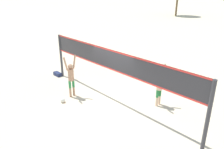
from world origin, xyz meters
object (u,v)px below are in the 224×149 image
Objects in this scene: volleyball_net at (112,66)px; player_blocker at (159,85)px; player_spiker at (71,76)px; volleyball at (63,100)px; gear_bag at (57,74)px.

player_blocker is (1.65, 1.34, -0.80)m from volleyball_net.
player_spiker is at bearing -149.65° from volleyball_net.
player_blocker is at bearing 39.16° from volleyball_net.
volleyball reaches higher than gear_bag.
volleyball_net is at bearing -59.65° from player_spiker.
player_spiker is at bearing -15.88° from gear_bag.
player_spiker is at bearing 109.32° from volleyball.
player_spiker reaches higher than gear_bag.
volleyball_net is at bearing -50.84° from player_blocker.
player_spiker is 3.73× the size of gear_bag.
player_blocker reaches higher than gear_bag.
volleyball is 0.39× the size of gear_bag.
volleyball is at bearing -131.60° from volleyball_net.
player_spiker is 4.18m from player_blocker.
volleyball is (-3.19, -3.08, -0.91)m from player_blocker.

